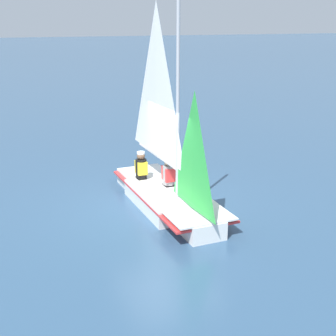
% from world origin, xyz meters
% --- Properties ---
extents(ground_plane, '(260.00, 260.00, 0.00)m').
position_xyz_m(ground_plane, '(0.00, 0.00, 0.00)').
color(ground_plane, '#2D4C6B').
extents(sailboat_main, '(4.70, 1.61, 5.11)m').
position_xyz_m(sailboat_main, '(-0.07, 0.00, 0.71)').
color(sailboat_main, white).
rests_on(sailboat_main, ground_plane).
extents(sailor_helm, '(0.35, 0.31, 1.16)m').
position_xyz_m(sailor_helm, '(-0.35, 0.17, 0.62)').
color(sailor_helm, black).
rests_on(sailor_helm, ground_plane).
extents(sailor_crew, '(0.35, 0.31, 1.16)m').
position_xyz_m(sailor_crew, '(-1.16, -0.27, 0.63)').
color(sailor_crew, black).
rests_on(sailor_crew, ground_plane).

